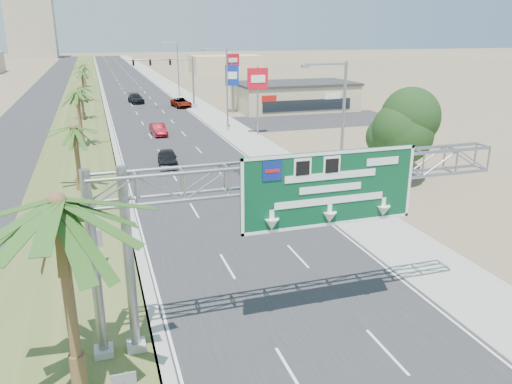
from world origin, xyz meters
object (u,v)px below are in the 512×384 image
Objects in this scene: car_mid_lane at (158,130)px; pole_sign_red_far at (233,65)px; car_far at (136,99)px; pole_sign_blue at (232,77)px; sign_gantry at (288,188)px; store_building at (295,97)px; car_right_lane at (181,103)px; pole_sign_red_near at (258,82)px; signal_mast at (180,78)px; palm_near at (57,204)px; car_left_lane at (167,158)px.

pole_sign_red_far is (13.18, 14.50, 6.28)m from car_mid_lane.
car_far is 0.60× the size of pole_sign_red_far.
car_far is 20.99m from pole_sign_blue.
sign_gantry reaches higher than pole_sign_blue.
store_building is (23.06, 56.07, -4.06)m from sign_gantry.
sign_gantry is at bearing -103.00° from pole_sign_blue.
car_right_lane reaches higher than car_mid_lane.
car_far is (-23.09, 15.40, -1.23)m from store_building.
signal_mast is at bearing 101.94° from pole_sign_red_near.
signal_mast is at bearing 77.34° from palm_near.
sign_gantry is 3.87× the size of car_left_lane.
pole_sign_red_near is (11.15, -3.80, 5.52)m from car_mid_lane.
car_mid_lane is 0.80× the size of car_far.
sign_gantry is 3.18× the size of car_right_lane.
pole_sign_blue is (12.82, 55.52, -0.71)m from sign_gantry.
car_left_lane is 32.92m from pole_sign_red_far.
signal_mast is 21.20m from car_mid_lane.
car_right_lane is (-16.50, 8.12, -1.27)m from store_building.
store_building reaches higher than car_left_lane.
sign_gantry is at bearing -96.11° from car_far.
palm_near is 66.04m from store_building.
store_building reaches higher than car_right_lane.
car_mid_lane is at bearing -95.90° from car_far.
car_left_lane is at bearing -101.78° from signal_mast.
signal_mast is 24.22m from pole_sign_red_near.
palm_near is at bearing -110.06° from pole_sign_red_far.
palm_near is at bearing -110.04° from pole_sign_blue.
signal_mast is 9.28m from pole_sign_blue.
pole_sign_red_near is (11.24, 38.39, 0.16)m from sign_gantry.
pole_sign_red_far is at bearing 68.97° from car_left_lane.
sign_gantry is 60.77m from store_building.
pole_sign_red_far is (14.20, 29.03, 6.24)m from car_left_lane.
sign_gantry is at bearing -106.32° from pole_sign_red_near.
sign_gantry is 1.63× the size of signal_mast.
signal_mast is 1.94× the size of car_far.
pole_sign_red_near is 18.42m from pole_sign_red_far.
car_left_lane is 0.82× the size of car_far.
pole_sign_red_near is (4.68, -25.80, 5.49)m from car_right_lane.
sign_gantry is 1.90× the size of pole_sign_red_far.
pole_sign_red_near is at bearing -22.85° from car_mid_lane.
pole_sign_blue is (20.96, 57.45, -1.59)m from palm_near.
pole_sign_blue is (6.59, -6.52, 0.49)m from signal_mast.
car_mid_lane is at bearing 91.02° from car_left_lane.
sign_gantry is at bearing -95.74° from signal_mast.
signal_mast is 1.17× the size of pole_sign_red_far.
pole_sign_red_near is at bearing 64.33° from palm_near.
pole_sign_red_near reaches higher than pole_sign_blue.
signal_mast is at bearing -105.21° from car_right_lane.
pole_sign_blue is at bearing 42.27° from car_mid_lane.
pole_sign_blue is at bearing 68.76° from car_left_lane.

